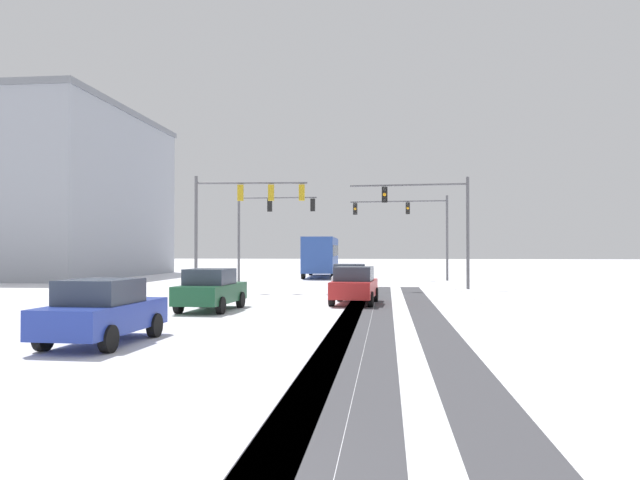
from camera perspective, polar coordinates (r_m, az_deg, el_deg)
wheel_track_left_lane at (r=21.67m, az=3.32°, el=-7.14°), size 1.10×34.96×0.01m
wheel_track_right_lane at (r=21.64m, az=5.82°, el=-7.14°), size 0.75×34.96×0.01m
wheel_track_center at (r=21.68m, az=2.78°, el=-7.13°), size 0.73×34.96×0.01m
wheel_track_oncoming at (r=21.69m, az=10.03°, el=-7.12°), size 1.16×34.96×0.01m
sidewalk_kerb_right at (r=20.93m, az=22.97°, el=-7.13°), size 4.00×34.96×0.12m
traffic_signal_near_right at (r=35.68m, az=10.54°, el=2.51°), size 6.80×0.59×6.50m
traffic_signal_near_left at (r=34.67m, az=-7.39°, el=3.14°), size 6.35×0.78×6.50m
traffic_signal_far_right at (r=47.67m, az=8.57°, el=1.93°), size 7.50×0.71×6.50m
traffic_signal_far_left at (r=44.31m, az=-5.08°, el=2.04°), size 5.78×0.42×6.50m
car_white_lead at (r=31.52m, az=2.76°, el=-3.71°), size 1.98×4.18×1.62m
car_red_second at (r=26.62m, az=3.22°, el=-4.22°), size 2.02×4.19×1.62m
car_dark_green_third at (r=24.10m, az=-10.14°, el=-4.56°), size 1.99×4.18×1.62m
car_blue_fourth at (r=16.33m, az=-19.60°, el=-6.26°), size 1.96×4.16×1.62m
bus_oncoming at (r=52.92m, az=0.12°, el=-1.30°), size 3.00×11.09×3.38m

